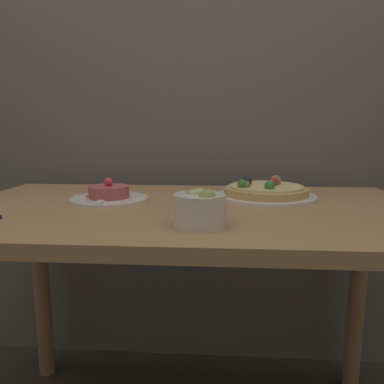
# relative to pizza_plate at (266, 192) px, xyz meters

# --- Properties ---
(back_wall) EXTENTS (8.00, 0.05, 2.60)m
(back_wall) POSITION_rel_pizza_plate_xyz_m (-0.23, 0.36, 0.52)
(back_wall) COLOR slate
(back_wall) RESTS_ON ground_plane
(dining_table) EXTENTS (1.31, 0.74, 0.76)m
(dining_table) POSITION_rel_pizza_plate_xyz_m (-0.23, -0.14, -0.13)
(dining_table) COLOR #AD7F51
(dining_table) RESTS_ON ground_plane
(pizza_plate) EXTENTS (0.30, 0.30, 0.07)m
(pizza_plate) POSITION_rel_pizza_plate_xyz_m (0.00, 0.00, 0.00)
(pizza_plate) COLOR silver
(pizza_plate) RESTS_ON dining_table
(tartare_plate) EXTENTS (0.23, 0.23, 0.07)m
(tartare_plate) POSITION_rel_pizza_plate_xyz_m (-0.47, -0.08, -0.00)
(tartare_plate) COLOR silver
(tartare_plate) RESTS_ON dining_table
(small_bowl) EXTENTS (0.11, 0.11, 0.09)m
(small_bowl) POSITION_rel_pizza_plate_xyz_m (-0.18, -0.35, 0.02)
(small_bowl) COLOR silver
(small_bowl) RESTS_ON dining_table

